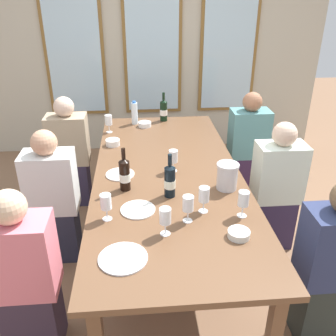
% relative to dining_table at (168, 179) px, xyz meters
% --- Properties ---
extents(ground_plane, '(12.00, 12.00, 0.00)m').
position_rel_dining_table_xyz_m(ground_plane, '(0.00, 0.00, -0.68)').
color(ground_plane, brown).
extents(back_wall_with_windows, '(4.31, 0.10, 2.90)m').
position_rel_dining_table_xyz_m(back_wall_with_windows, '(0.00, 2.24, 0.77)').
color(back_wall_with_windows, '#BBB39D').
rests_on(back_wall_with_windows, ground).
extents(dining_table, '(1.11, 2.60, 0.74)m').
position_rel_dining_table_xyz_m(dining_table, '(0.00, 0.00, 0.00)').
color(dining_table, brown).
rests_on(dining_table, ground).
extents(white_plate_0, '(0.26, 0.26, 0.01)m').
position_rel_dining_table_xyz_m(white_plate_0, '(-0.32, -0.96, 0.06)').
color(white_plate_0, white).
rests_on(white_plate_0, dining_table).
extents(white_plate_1, '(0.22, 0.22, 0.01)m').
position_rel_dining_table_xyz_m(white_plate_1, '(-0.36, -0.01, 0.06)').
color(white_plate_1, white).
rests_on(white_plate_1, dining_table).
extents(white_plate_2, '(0.22, 0.22, 0.01)m').
position_rel_dining_table_xyz_m(white_plate_2, '(-0.23, -0.50, 0.06)').
color(white_plate_2, white).
rests_on(white_plate_2, dining_table).
extents(metal_pitcher, '(0.16, 0.16, 0.19)m').
position_rel_dining_table_xyz_m(metal_pitcher, '(0.39, -0.27, 0.16)').
color(metal_pitcher, silver).
rests_on(metal_pitcher, dining_table).
extents(wine_bottle_0, '(0.08, 0.08, 0.31)m').
position_rel_dining_table_xyz_m(wine_bottle_0, '(-0.32, -0.23, 0.18)').
color(wine_bottle_0, black).
rests_on(wine_bottle_0, dining_table).
extents(wine_bottle_1, '(0.08, 0.08, 0.31)m').
position_rel_dining_table_xyz_m(wine_bottle_1, '(-0.02, -0.34, 0.18)').
color(wine_bottle_1, black).
rests_on(wine_bottle_1, dining_table).
extents(wine_bottle_2, '(0.08, 0.08, 0.30)m').
position_rel_dining_table_xyz_m(wine_bottle_2, '(0.06, 1.19, 0.17)').
color(wine_bottle_2, black).
rests_on(wine_bottle_2, dining_table).
extents(tasting_bowl_0, '(0.13, 0.13, 0.05)m').
position_rel_dining_table_xyz_m(tasting_bowl_0, '(-0.44, 0.57, 0.09)').
color(tasting_bowl_0, white).
rests_on(tasting_bowl_0, dining_table).
extents(tasting_bowl_1, '(0.13, 0.13, 0.04)m').
position_rel_dining_table_xyz_m(tasting_bowl_1, '(0.34, -0.83, 0.08)').
color(tasting_bowl_1, silver).
rests_on(tasting_bowl_1, dining_table).
extents(tasting_bowl_2, '(0.13, 0.13, 0.05)m').
position_rel_dining_table_xyz_m(tasting_bowl_2, '(-0.15, 1.03, 0.08)').
color(tasting_bowl_2, white).
rests_on(tasting_bowl_2, dining_table).
extents(water_bottle, '(0.06, 0.06, 0.24)m').
position_rel_dining_table_xyz_m(water_bottle, '(-0.24, 1.12, 0.17)').
color(water_bottle, white).
rests_on(water_bottle, dining_table).
extents(wine_glass_0, '(0.07, 0.07, 0.17)m').
position_rel_dining_table_xyz_m(wine_glass_0, '(0.41, -0.62, 0.18)').
color(wine_glass_0, white).
rests_on(wine_glass_0, dining_table).
extents(wine_glass_1, '(0.07, 0.07, 0.17)m').
position_rel_dining_table_xyz_m(wine_glass_1, '(-0.42, -0.59, 0.18)').
color(wine_glass_1, white).
rests_on(wine_glass_1, dining_table).
extents(wine_glass_2, '(0.07, 0.07, 0.17)m').
position_rel_dining_table_xyz_m(wine_glass_2, '(-0.49, 0.90, 0.18)').
color(wine_glass_2, white).
rests_on(wine_glass_2, dining_table).
extents(wine_glass_3, '(0.07, 0.07, 0.17)m').
position_rel_dining_table_xyz_m(wine_glass_3, '(0.07, -0.65, 0.18)').
color(wine_glass_3, white).
rests_on(wine_glass_3, dining_table).
extents(wine_glass_4, '(0.07, 0.07, 0.17)m').
position_rel_dining_table_xyz_m(wine_glass_4, '(-0.08, -0.77, 0.18)').
color(wine_glass_4, white).
rests_on(wine_glass_4, dining_table).
extents(wine_glass_5, '(0.07, 0.07, 0.17)m').
position_rel_dining_table_xyz_m(wine_glass_5, '(0.04, 0.02, 0.18)').
color(wine_glass_5, white).
rests_on(wine_glass_5, dining_table).
extents(wine_glass_6, '(0.07, 0.07, 0.17)m').
position_rel_dining_table_xyz_m(wine_glass_6, '(0.18, -0.55, 0.18)').
color(wine_glass_6, white).
rests_on(wine_glass_6, dining_table).
extents(seated_person_0, '(0.38, 0.24, 1.11)m').
position_rel_dining_table_xyz_m(seated_person_0, '(-0.89, 0.87, -0.15)').
color(seated_person_0, '#302941').
rests_on(seated_person_0, ground).
extents(seated_person_1, '(0.38, 0.24, 1.11)m').
position_rel_dining_table_xyz_m(seated_person_1, '(0.89, 0.87, -0.15)').
color(seated_person_1, '#392444').
rests_on(seated_person_1, ground).
extents(seated_person_2, '(0.38, 0.24, 1.11)m').
position_rel_dining_table_xyz_m(seated_person_2, '(-0.89, -0.84, -0.15)').
color(seated_person_2, '#382939').
rests_on(seated_person_2, ground).
extents(seated_person_3, '(0.38, 0.24, 1.11)m').
position_rel_dining_table_xyz_m(seated_person_3, '(0.89, -0.90, -0.15)').
color(seated_person_3, '#29302C').
rests_on(seated_person_3, ground).
extents(seated_person_4, '(0.38, 0.24, 1.11)m').
position_rel_dining_table_xyz_m(seated_person_4, '(-0.89, 0.01, -0.15)').
color(seated_person_4, '#242738').
rests_on(seated_person_4, ground).
extents(seated_person_5, '(0.38, 0.24, 1.11)m').
position_rel_dining_table_xyz_m(seated_person_5, '(0.89, 0.02, -0.15)').
color(seated_person_5, '#302543').
rests_on(seated_person_5, ground).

